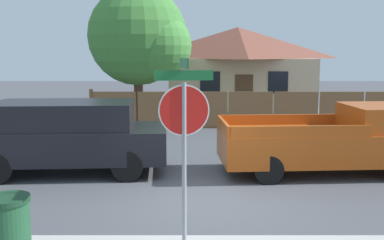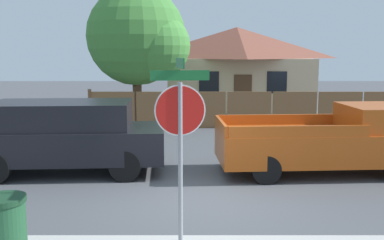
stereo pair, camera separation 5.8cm
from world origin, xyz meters
name	(u,v)px [view 2 (the right image)]	position (x,y,z in m)	size (l,w,h in m)	color
ground_plane	(207,198)	(0.00, 0.00, 0.00)	(80.00, 80.00, 0.00)	#4C4F54
wooden_fence	(250,110)	(2.05, 9.09, 0.76)	(13.26, 0.12, 1.61)	brown
house	(237,66)	(2.25, 16.70, 2.35)	(8.20, 7.38, 4.53)	beige
oak_tree	(141,38)	(-2.53, 10.41, 3.71)	(4.50, 4.29, 5.95)	brown
red_suv	(67,134)	(-3.56, 2.06, 1.01)	(5.09, 2.36, 1.86)	black
orange_pickup	(332,140)	(3.28, 2.08, 0.85)	(5.45, 2.38, 1.76)	#B74C14
stop_sign	(181,124)	(-0.49, -2.68, 2.03)	(0.87, 0.78, 3.02)	gray
trash_bin	(5,230)	(-3.06, -3.04, 0.52)	(0.66, 0.66, 1.03)	#1E4C2D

